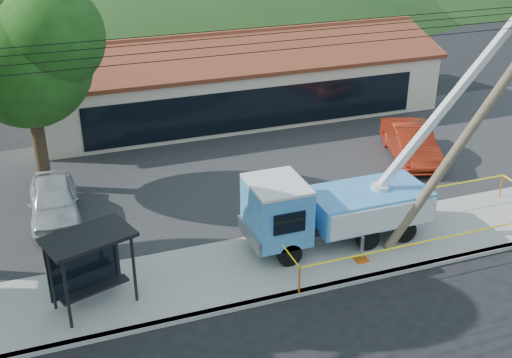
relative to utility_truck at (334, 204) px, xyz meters
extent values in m
plane|color=black|center=(-2.82, -4.69, -1.65)|extent=(120.00, 120.00, 0.00)
cube|color=#9C9992|center=(-2.82, -2.59, -1.57)|extent=(60.00, 0.25, 0.15)
cube|color=#9C9992|center=(-2.82, -0.69, -1.57)|extent=(60.00, 4.00, 0.15)
cube|color=#28282B|center=(-2.82, 7.31, -1.60)|extent=(60.00, 12.00, 0.10)
cube|color=beige|center=(1.18, 15.31, 0.05)|extent=(22.00, 8.00, 3.40)
cube|color=black|center=(1.18, 11.29, -0.22)|extent=(18.04, 0.08, 2.21)
cube|color=maroon|center=(1.18, 13.31, 2.25)|extent=(22.50, 4.53, 1.52)
cube|color=maroon|center=(1.18, 17.31, 2.25)|extent=(22.50, 4.53, 1.52)
cube|color=maroon|center=(1.18, 15.31, 2.90)|extent=(22.50, 0.30, 0.25)
cylinder|color=#332316|center=(-9.82, 8.31, 0.44)|extent=(0.56, 0.56, 4.18)
sphere|color=#1B3D10|center=(-9.82, 8.31, 4.05)|extent=(5.25, 5.25, 5.25)
sphere|color=#1B3D10|center=(-8.77, 7.61, 5.19)|extent=(4.20, 4.20, 4.20)
ellipsoid|color=#1A3B15|center=(7.18, 50.31, -1.65)|extent=(89.60, 64.00, 32.00)
cylinder|color=black|center=(-2.82, -1.59, 6.37)|extent=(60.00, 0.02, 0.02)
cylinder|color=black|center=(-2.82, -1.09, 6.49)|extent=(60.00, 0.02, 0.02)
cylinder|color=black|center=(-2.82, -0.59, 6.61)|extent=(60.00, 0.02, 0.02)
cylinder|color=black|center=(-2.82, -0.19, 6.73)|extent=(60.00, 0.02, 0.02)
cylinder|color=black|center=(-2.18, -1.01, -1.07)|extent=(0.87, 0.29, 0.87)
cylinder|color=black|center=(-2.18, 1.02, -1.07)|extent=(0.87, 0.29, 0.87)
cylinder|color=black|center=(0.91, -1.01, -1.07)|extent=(0.87, 0.29, 0.87)
cylinder|color=black|center=(0.91, 1.02, -1.07)|extent=(0.87, 0.29, 0.87)
cylinder|color=black|center=(2.46, -1.01, -1.07)|extent=(0.87, 0.29, 0.87)
cylinder|color=black|center=(2.46, 1.02, -1.07)|extent=(0.87, 0.29, 0.87)
cube|color=black|center=(0.33, 0.00, -0.82)|extent=(6.38, 0.97, 0.24)
cube|color=#3781C4|center=(-2.28, 0.00, 0.14)|extent=(1.93, 2.32, 2.03)
cube|color=silver|center=(-2.28, 0.00, 1.21)|extent=(1.93, 2.32, 0.12)
cube|color=black|center=(-3.20, 0.00, 0.29)|extent=(0.08, 1.74, 0.87)
cube|color=gray|center=(-3.29, 0.00, -0.63)|extent=(0.15, 2.22, 0.48)
cube|color=#3781C4|center=(1.40, 0.00, -0.24)|extent=(4.45, 2.32, 1.16)
cylinder|color=silver|center=(1.88, 0.00, 0.19)|extent=(0.68, 0.68, 0.58)
cube|color=silver|center=(4.59, 0.00, 3.60)|extent=(5.62, 0.27, 6.51)
cube|color=gray|center=(4.88, 0.00, 3.84)|extent=(3.38, 0.17, 3.91)
cube|color=#D9510B|center=(0.33, -1.64, -1.46)|extent=(0.44, 0.44, 0.08)
cube|color=#D9510B|center=(2.85, 1.64, -1.46)|extent=(0.44, 0.44, 0.08)
cylinder|color=brown|center=(4.47, -1.25, 2.64)|extent=(5.94, 0.34, 8.46)
cylinder|color=black|center=(-9.72, -1.94, -0.28)|extent=(0.13, 0.13, 2.43)
cylinder|color=black|center=(-7.60, -1.24, -0.28)|extent=(0.13, 0.13, 2.43)
cylinder|color=black|center=(-10.10, -0.78, -0.28)|extent=(0.13, 0.13, 2.43)
cylinder|color=black|center=(-7.98, -0.08, -0.28)|extent=(0.13, 0.13, 2.43)
cube|color=black|center=(-8.85, -1.01, 0.99)|extent=(3.01, 2.36, 0.12)
cube|color=black|center=(-9.06, -0.38, -0.28)|extent=(2.33, 0.81, 2.03)
cube|color=black|center=(-8.85, -1.01, -0.94)|extent=(2.24, 1.08, 0.08)
cylinder|color=#D9510B|center=(-2.52, -2.66, -0.99)|extent=(0.06, 0.06, 1.02)
cylinder|color=#D9510B|center=(8.30, 0.80, -0.99)|extent=(0.06, 0.06, 1.02)
cylinder|color=#D9510B|center=(-2.52, 0.80, -0.99)|extent=(0.06, 0.06, 1.02)
cube|color=yellow|center=(2.89, -2.66, -0.53)|extent=(10.81, 0.01, 0.06)
cube|color=yellow|center=(2.89, 0.80, -0.53)|extent=(10.81, 0.01, 0.06)
cube|color=yellow|center=(-2.52, -0.93, -0.53)|extent=(0.01, 3.46, 0.06)
imported|color=silver|center=(-9.63, 5.26, -1.65)|extent=(2.04, 4.74, 1.60)
imported|color=maroon|center=(6.88, 5.61, -1.65)|extent=(3.10, 5.36, 1.67)
camera|label=1|loc=(-9.79, -18.49, 11.04)|focal=45.00mm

